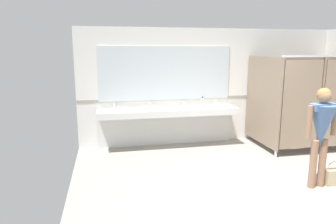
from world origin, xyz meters
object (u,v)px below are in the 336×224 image
(soap_dispenser, at_px, (202,102))
(person_standing, at_px, (321,126))
(handbag, at_px, (332,176))
(paper_cup, at_px, (202,106))

(soap_dispenser, bearing_deg, person_standing, -68.53)
(handbag, relative_size, soap_dispenser, 1.85)
(person_standing, xyz_separation_m, handbag, (0.30, 0.01, -0.86))
(soap_dispenser, distance_m, paper_cup, 0.25)
(handbag, xyz_separation_m, soap_dispenser, (-1.35, 2.66, 0.83))
(handbag, relative_size, paper_cup, 4.76)
(person_standing, height_order, handbag, person_standing)
(soap_dispenser, relative_size, paper_cup, 2.58)
(person_standing, bearing_deg, paper_cup, 115.01)
(handbag, height_order, paper_cup, paper_cup)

